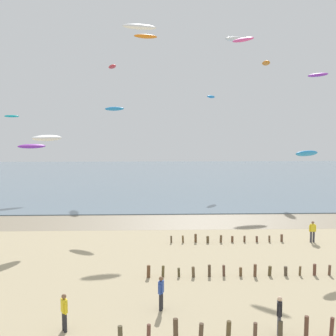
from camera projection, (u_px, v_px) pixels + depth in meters
name	position (u px, v px, depth m)	size (l,w,h in m)	color
wet_sand_strip	(157.00, 222.00, 38.86)	(120.00, 6.42, 0.01)	gray
sea	(156.00, 176.00, 76.87)	(160.00, 70.00, 0.10)	slate
groyne_near	(254.00, 330.00, 16.99)	(11.62, 0.33, 1.04)	#4D4531
groyne_mid	(271.00, 271.00, 24.48)	(15.19, 0.34, 0.76)	brown
groyne_far	(227.00, 239.00, 31.81)	(9.07, 0.35, 0.69)	brown
person_mid_beach	(279.00, 314.00, 17.44)	(0.31, 0.55, 1.71)	#4C4C56
person_by_waterline	(64.00, 311.00, 17.70)	(0.36, 0.51, 1.71)	#232328
person_left_flank	(161.00, 292.00, 19.80)	(0.30, 0.55, 1.71)	#232328
person_right_flank	(313.00, 231.00, 31.74)	(0.57, 0.22, 1.71)	#383842
kite_aloft_0	(307.00, 153.00, 28.32)	(2.08, 0.66, 0.33)	#2384D1
kite_aloft_1	(12.00, 116.00, 57.26)	(2.05, 0.65, 0.33)	#19B2B7
kite_aloft_2	(47.00, 138.00, 33.43)	(3.30, 1.06, 0.53)	white
kite_aloft_3	(243.00, 40.00, 35.35)	(2.15, 0.69, 0.34)	#E54C99
kite_aloft_4	(211.00, 97.00, 58.99)	(2.42, 0.77, 0.39)	#2384D1
kite_aloft_5	(32.00, 146.00, 50.76)	(3.51, 1.12, 0.56)	purple
kite_aloft_6	(114.00, 109.00, 39.36)	(2.33, 0.74, 0.37)	#2384D1
kite_aloft_8	(112.00, 67.00, 59.34)	(3.00, 0.96, 0.48)	red
kite_aloft_9	(140.00, 27.00, 27.20)	(2.38, 0.76, 0.38)	white
kite_aloft_10	(236.00, 39.00, 56.88)	(3.38, 1.08, 0.54)	white
kite_aloft_11	(146.00, 36.00, 41.51)	(2.47, 0.79, 0.40)	orange
kite_aloft_12	(318.00, 75.00, 50.24)	(2.79, 0.89, 0.45)	purple
kite_aloft_13	(266.00, 63.00, 58.79)	(2.93, 0.94, 0.47)	orange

